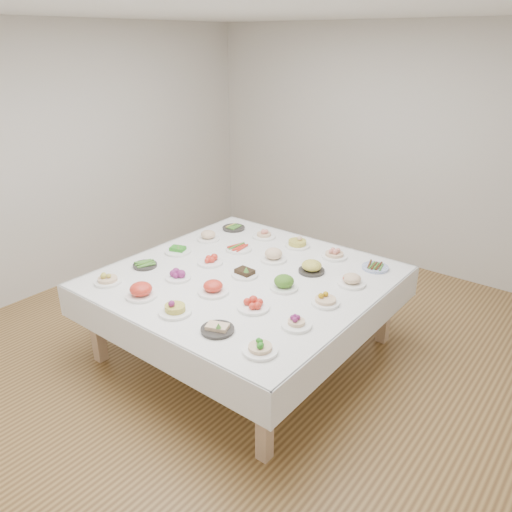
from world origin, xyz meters
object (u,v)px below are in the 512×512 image
Objects in this scene: dish_0 at (107,277)px; dish_12 at (245,271)px; dish_24 at (375,267)px; display_table at (245,282)px.

dish_0 reaches higher than dish_12.
dish_0 is at bearing -134.74° from dish_24.
dish_0 is (-0.80, -0.81, 0.13)m from display_table.
display_table is 1.15m from dish_24.
display_table is 0.11m from dish_12.
display_table is 9.66× the size of dish_24.
dish_0 is 0.96× the size of dish_12.
display_table is at bearing 45.48° from dish_0.
dish_12 is (0.00, -0.01, 0.11)m from display_table.
dish_24 is at bearing 45.26° from dish_0.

